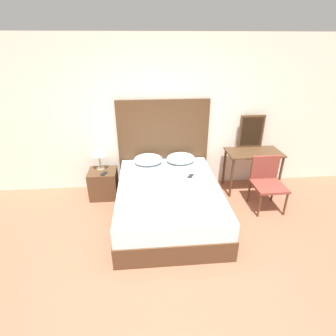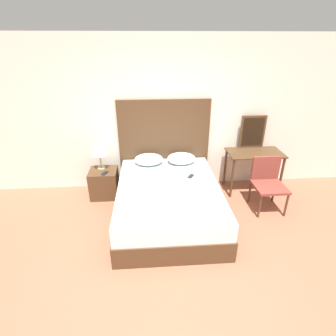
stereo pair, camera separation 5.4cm
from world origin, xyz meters
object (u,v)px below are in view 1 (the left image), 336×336
chair (267,180)px  phone_on_nightstand (104,174)px  table_lamp (98,150)px  bed (169,202)px  phone_on_bed (191,176)px  vanity_desk (253,158)px  nightstand (104,184)px

chair → phone_on_nightstand: bearing=170.9°
table_lamp → bed: bearing=-36.2°
phone_on_bed → vanity_desk: bearing=21.2°
bed → vanity_desk: bearing=25.0°
phone_on_bed → table_lamp: bearing=159.8°
bed → table_lamp: size_ratio=4.41×
nightstand → vanity_desk: (2.72, 0.00, 0.39)m
nightstand → vanity_desk: 2.75m
bed → chair: bearing=6.8°
bed → chair: (1.66, 0.20, 0.21)m
bed → nightstand: (-1.11, 0.75, -0.03)m
nightstand → vanity_desk: vanity_desk is taller
vanity_desk → bed: bearing=-155.0°
table_lamp → vanity_desk: (2.76, -0.08, -0.23)m
vanity_desk → nightstand: bearing=-179.9°
bed → phone_on_bed: phone_on_bed is taller
bed → chair: size_ratio=2.41×
bed → phone_on_bed: bearing=35.5°
bed → phone_on_bed: size_ratio=12.60×
phone_on_bed → table_lamp: 1.65m
bed → phone_on_nightstand: bearing=148.9°
table_lamp → vanity_desk: size_ratio=0.48×
phone_on_nightstand → chair: 2.74m
phone_on_bed → vanity_desk: 1.32m
nightstand → chair: 2.83m
phone_on_nightstand → bed: bearing=-31.1°
phone_on_bed → table_lamp: size_ratio=0.35×
vanity_desk → table_lamp: bearing=178.2°
nightstand → chair: chair is taller
table_lamp → phone_on_nightstand: 0.42m
table_lamp → phone_on_nightstand: bearing=-66.3°
chair → phone_on_bed: bearing=176.6°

